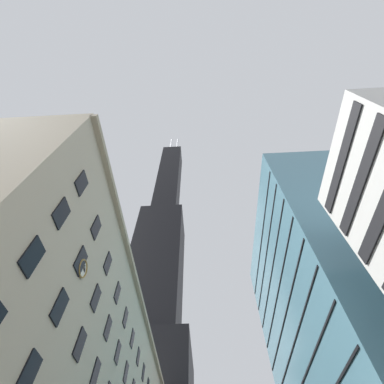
% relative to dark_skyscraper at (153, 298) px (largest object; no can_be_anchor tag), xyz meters
% --- Properties ---
extents(dark_skyscraper, '(28.88, 28.88, 215.57)m').
position_rel_dark_skyscraper_xyz_m(dark_skyscraper, '(0.00, 0.00, 0.00)').
color(dark_skyscraper, black).
rests_on(dark_skyscraper, ground).
extents(glass_office_midrise, '(17.22, 33.34, 45.98)m').
position_rel_dark_skyscraper_xyz_m(glass_office_midrise, '(39.39, -47.85, -39.16)').
color(glass_office_midrise, teal).
rests_on(glass_office_midrise, ground).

